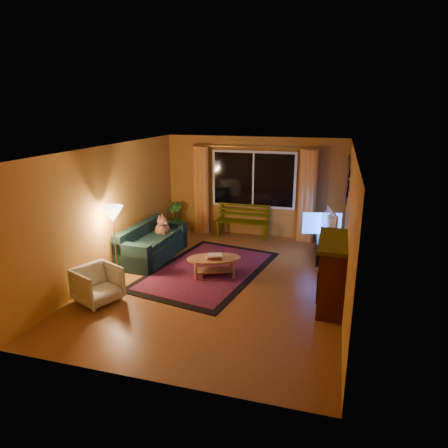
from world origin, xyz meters
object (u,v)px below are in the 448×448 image
(armchair, at_px, (97,283))
(floor_lamp, at_px, (115,242))
(tv_console, at_px, (325,247))
(sofa, at_px, (153,242))
(coffee_table, at_px, (214,267))
(bench, at_px, (242,229))

(armchair, distance_m, floor_lamp, 1.12)
(armchair, height_order, floor_lamp, floor_lamp)
(armchair, distance_m, tv_console, 4.80)
(sofa, height_order, armchair, sofa)
(floor_lamp, bearing_deg, coffee_table, 16.06)
(bench, bearing_deg, coffee_table, -89.32)
(coffee_table, xyz_separation_m, tv_console, (2.04, 1.60, 0.05))
(bench, bearing_deg, sofa, -127.53)
(armchair, height_order, coffee_table, armchair)
(coffee_table, bearing_deg, tv_console, 37.99)
(bench, xyz_separation_m, coffee_table, (0.04, -2.55, -0.01))
(armchair, relative_size, floor_lamp, 0.49)
(coffee_table, distance_m, tv_console, 2.59)
(armchair, bearing_deg, sofa, 23.64)
(tv_console, bearing_deg, coffee_table, -146.38)
(armchair, bearing_deg, coffee_table, -21.37)
(armchair, xyz_separation_m, floor_lamp, (-0.25, 1.04, 0.36))
(coffee_table, bearing_deg, bench, 90.80)
(floor_lamp, distance_m, tv_console, 4.43)
(sofa, xyz_separation_m, floor_lamp, (-0.26, -1.07, 0.32))
(armchair, bearing_deg, tv_console, -25.02)
(floor_lamp, xyz_separation_m, tv_console, (3.87, 2.12, -0.46))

